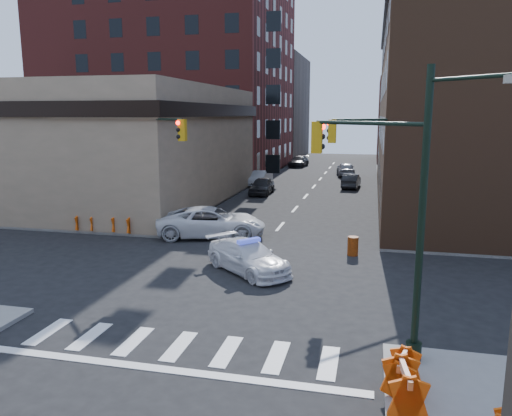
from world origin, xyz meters
The scene contains 28 objects.
ground centered at (0.00, 0.00, 0.00)m, with size 140.00×140.00×0.00m, color black.
sidewalk_nw centered at (-23.00, 32.75, 0.07)m, with size 34.00×54.50×0.15m, color gray.
bank_building centered at (-17.00, 16.50, 4.50)m, with size 22.00×22.00×9.00m, color #947C61.
apartment_block centered at (-18.50, 40.00, 12.00)m, with size 25.00×25.00×24.00m, color maroon.
commercial_row_ne centered at (13.00, 22.50, 7.00)m, with size 14.00×34.00×14.00m, color #503220.
filler_nw centered at (-16.00, 62.00, 8.00)m, with size 20.00×18.00×16.00m, color brown.
filler_ne centered at (14.00, 58.00, 6.00)m, with size 16.00×16.00×12.00m, color maroon.
signal_pole_se centered at (6.04, -5.52, 4.61)m, with size 5.40×5.27×8.00m.
signal_pole_nw centered at (-5.85, 5.34, 4.34)m, with size 3.58×3.67×8.00m.
signal_pole_ne centered at (5.84, 5.35, 4.34)m, with size 3.67×3.58×8.00m.
tree_ne_near centered at (7.50, 26.00, 3.49)m, with size 3.00×3.00×4.85m.
tree_ne_far centered at (7.50, 34.00, 3.49)m, with size 3.00×3.00×4.85m.
police_car centered at (0.27, 0.73, 0.69)m, with size 1.92×4.73×1.37m, color white.
pickup centered at (-3.36, 6.57, 0.85)m, with size 2.83×6.15×1.71m, color silver.
parked_car_wnear centered at (-3.91, 22.32, 0.73)m, with size 1.73×4.29×1.46m, color black.
parked_car_wfar centered at (-5.34, 27.62, 0.72)m, with size 1.52×4.34×1.43m, color #9C9EA4.
parked_car_wdeep centered at (-4.19, 46.31, 0.70)m, with size 1.95×4.79×1.39m, color black.
parked_car_enear centered at (3.54, 28.00, 0.68)m, with size 1.43×4.10×1.35m, color black.
parked_car_efar centered at (2.50, 37.43, 0.78)m, with size 1.85×4.61×1.57m, color #999AA1.
pedestrian_a centered at (-6.50, 6.79, 1.13)m, with size 0.72×0.47×1.97m, color black.
pedestrian_b centered at (-12.07, 6.00, 0.93)m, with size 0.76×0.59×1.57m, color black.
pedestrian_c centered at (-13.00, 7.02, 1.08)m, with size 1.09×0.45×1.86m, color #1F242E.
barrel_road centered at (4.68, 4.51, 0.47)m, with size 0.53×0.53×0.94m, color orange.
barrel_bank centered at (-5.50, 6.33, 0.45)m, with size 0.50×0.50×0.90m, color #CD4309.
barricade_se_a centered at (6.40, -8.00, 0.60)m, with size 1.20×0.60×0.90m, color red, non-canonical shape.
barricade_se_b centered at (6.40, -8.82, 0.66)m, with size 1.37×0.69×1.03m, color #C55E09, non-canonical shape.
barricade_nw_a centered at (-8.41, 5.70, 0.64)m, with size 1.31×0.66×0.99m, color #C95809, non-canonical shape.
barricade_nw_b centered at (-10.81, 5.70, 0.62)m, with size 1.25×0.63×0.94m, color red, non-canonical shape.
Camera 1 is at (5.47, -19.93, 6.91)m, focal length 35.00 mm.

